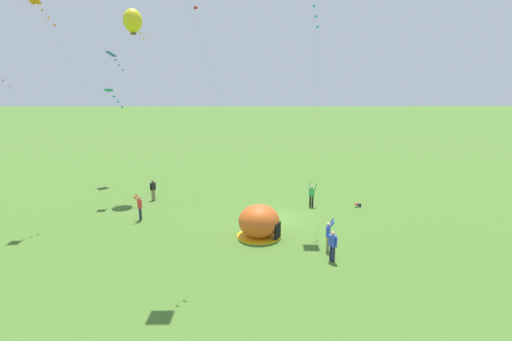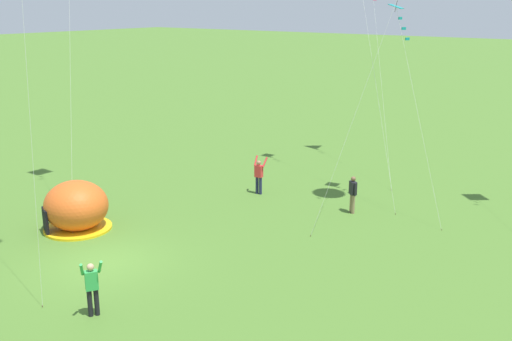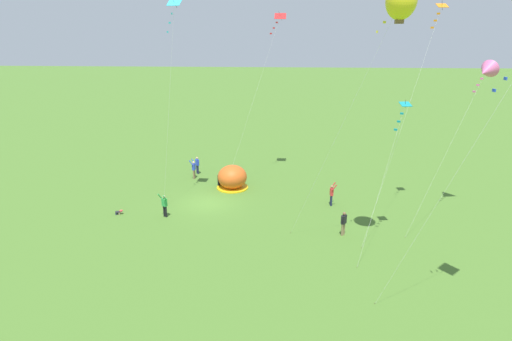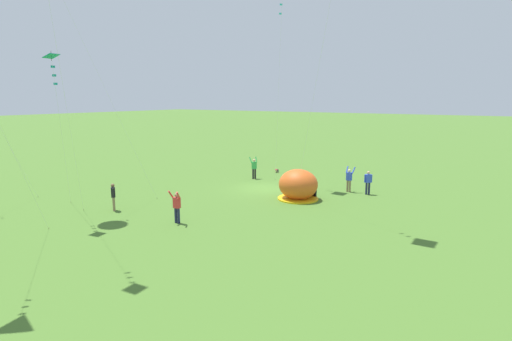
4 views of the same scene
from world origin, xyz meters
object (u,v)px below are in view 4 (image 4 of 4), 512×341
Objects in this scene: toddler_crawling at (277,170)px; person_flying_kite at (349,179)px; person_far_back at (368,181)px; kite_teal at (53,66)px; person_center_field at (254,167)px; person_with_toddler at (113,196)px; popup_tent at (298,185)px; person_arms_raised at (177,206)px.

person_flying_kite reaches higher than toddler_crawling.
kite_teal is (12.44, 15.54, 7.58)m from person_far_back.
person_center_field reaches higher than person_far_back.
person_with_toddler is at bearing -98.72° from kite_teal.
person_arms_raised is at bearing 68.58° from popup_tent.
person_flying_kite is (-8.40, 3.98, 0.82)m from toddler_crawling.
popup_tent is at bearing -111.42° from person_arms_raised.
person_center_field is 1.10× the size of person_with_toddler.
popup_tent reaches higher than person_with_toddler.
person_center_field and person_flying_kite have the same top height.
person_with_toddler is at bearing 46.48° from person_far_back.
popup_tent is 5.07× the size of toddler_crawling.
person_flying_kite is at bearing 177.88° from person_center_field.
person_center_field is 13.13m from person_with_toddler.
person_far_back is (-10.00, 0.35, -0.03)m from person_center_field.
toddler_crawling is 21.42m from kite_teal.
person_arms_raised is 1.00× the size of person_flying_kite.
person_flying_kite is at bearing -119.09° from popup_tent.
person_with_toddler is (8.36, 8.70, -0.03)m from popup_tent.
popup_tent reaches higher than person_arms_raised.
kite_teal reaches higher than person_flying_kite.
person_arms_raised is 9.86m from kite_teal.
person_arms_raised is (3.31, 8.43, 0.00)m from popup_tent.
person_center_field reaches higher than toddler_crawling.
popup_tent is at bearing 127.95° from toddler_crawling.
kite_teal is at bearing 82.41° from toddler_crawling.
person_far_back is 0.91× the size of person_arms_raised.
person_center_field is at bearing -33.93° from popup_tent.
person_with_toddler is (11.99, 12.63, 0.00)m from person_far_back.
person_center_field is 1.00× the size of person_arms_raised.
person_flying_kite is at bearing 154.65° from toddler_crawling.
popup_tent is 1.49× the size of person_arms_raised.
popup_tent is at bearing -133.86° from person_with_toddler.
person_arms_raised is 0.20× the size of kite_teal.
toddler_crawling is 0.29× the size of person_arms_raised.
toddler_crawling is 3.76m from person_center_field.
person_flying_kite is at bearing -113.98° from person_arms_raised.
popup_tent is at bearing 146.07° from person_center_field.
person_center_field is at bearing -98.72° from kite_teal.
person_arms_raised is at bearing 100.01° from toddler_crawling.
kite_teal is (2.44, 15.88, 7.54)m from person_center_field.
kite_teal is at bearing 54.74° from person_flying_kite.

